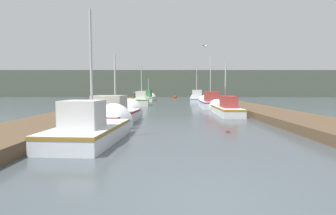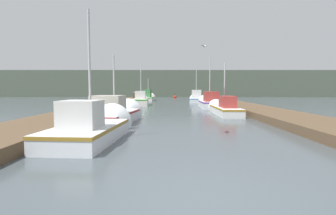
% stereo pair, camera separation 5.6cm
% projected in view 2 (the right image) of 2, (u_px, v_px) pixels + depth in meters
% --- Properties ---
extents(ground_plane, '(200.00, 200.00, 0.00)m').
position_uv_depth(ground_plane, '(203.00, 202.00, 4.04)').
color(ground_plane, '#424C51').
extents(dock_left, '(2.94, 40.00, 0.38)m').
position_uv_depth(dock_left, '(100.00, 109.00, 19.99)').
color(dock_left, brown).
rests_on(dock_left, ground_plane).
extents(dock_right, '(2.94, 40.00, 0.38)m').
position_uv_depth(dock_right, '(251.00, 109.00, 19.97)').
color(dock_right, brown).
rests_on(dock_right, ground_plane).
extents(distant_shore_ridge, '(120.00, 16.00, 5.27)m').
position_uv_depth(distant_shore_ridge, '(171.00, 84.00, 58.84)').
color(distant_shore_ridge, '#4C5647').
rests_on(distant_shore_ridge, ground_plane).
extents(fishing_boat_0, '(2.10, 4.94, 4.89)m').
position_uv_depth(fishing_boat_0, '(96.00, 127.00, 9.19)').
color(fishing_boat_0, silver).
rests_on(fishing_boat_0, ground_plane).
extents(fishing_boat_1, '(2.28, 5.64, 3.99)m').
position_uv_depth(fishing_boat_1, '(117.00, 114.00, 13.56)').
color(fishing_boat_1, silver).
rests_on(fishing_boat_1, ground_plane).
extents(fishing_boat_2, '(1.36, 6.11, 3.83)m').
position_uv_depth(fishing_boat_2, '(224.00, 108.00, 18.17)').
color(fishing_boat_2, silver).
rests_on(fishing_boat_2, ground_plane).
extents(fishing_boat_3, '(1.78, 5.28, 5.08)m').
position_uv_depth(fishing_boat_3, '(210.00, 102.00, 23.78)').
color(fishing_boat_3, silver).
rests_on(fishing_boat_3, ground_plane).
extents(fishing_boat_4, '(1.71, 5.29, 4.88)m').
position_uv_depth(fishing_boat_4, '(142.00, 100.00, 27.76)').
color(fishing_boat_4, silver).
rests_on(fishing_boat_4, ground_plane).
extents(fishing_boat_5, '(2.16, 6.46, 4.89)m').
position_uv_depth(fishing_boat_5, '(197.00, 98.00, 33.43)').
color(fishing_boat_5, silver).
rests_on(fishing_boat_5, ground_plane).
extents(fishing_boat_6, '(1.87, 6.05, 3.59)m').
position_uv_depth(fishing_boat_6, '(149.00, 97.00, 37.95)').
color(fishing_boat_6, silver).
rests_on(fishing_boat_6, ground_plane).
extents(mooring_piling_0, '(0.34, 0.34, 1.23)m').
position_uv_depth(mooring_piling_0, '(144.00, 95.00, 41.40)').
color(mooring_piling_0, '#473523').
rests_on(mooring_piling_0, ground_plane).
extents(mooring_piling_1, '(0.32, 0.32, 1.33)m').
position_uv_depth(mooring_piling_1, '(135.00, 98.00, 28.89)').
color(mooring_piling_1, '#473523').
rests_on(mooring_piling_1, ground_plane).
extents(mooring_piling_2, '(0.31, 0.31, 1.25)m').
position_uv_depth(mooring_piling_2, '(210.00, 98.00, 30.41)').
color(mooring_piling_2, '#473523').
rests_on(mooring_piling_2, ground_plane).
extents(mooring_piling_3, '(0.26, 0.26, 1.19)m').
position_uv_depth(mooring_piling_3, '(142.00, 96.00, 36.34)').
color(mooring_piling_3, '#473523').
rests_on(mooring_piling_3, ground_plane).
extents(channel_buoy, '(0.59, 0.59, 1.09)m').
position_uv_depth(channel_buoy, '(175.00, 97.00, 46.81)').
color(channel_buoy, red).
rests_on(channel_buoy, ground_plane).
extents(seagull_1, '(0.44, 0.50, 0.12)m').
position_uv_depth(seagull_1, '(205.00, 46.00, 16.41)').
color(seagull_1, white).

